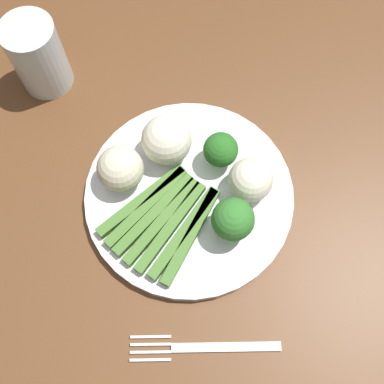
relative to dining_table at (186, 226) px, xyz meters
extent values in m
cube|color=#B7A88E|center=(0.00, 0.00, -0.66)|extent=(6.00, 6.00, 0.02)
cube|color=brown|center=(0.00, 0.00, 0.07)|extent=(1.49, 1.01, 0.04)
cylinder|color=white|center=(0.01, -0.01, 0.10)|extent=(0.25, 0.25, 0.01)
cube|color=#47752D|center=(0.00, 0.05, 0.11)|extent=(0.09, 0.11, 0.01)
cube|color=#47752D|center=(-0.01, 0.04, 0.11)|extent=(0.10, 0.10, 0.01)
cube|color=#47752D|center=(-0.02, 0.03, 0.11)|extent=(0.10, 0.10, 0.01)
cube|color=#47752D|center=(-0.03, 0.02, 0.11)|extent=(0.10, 0.09, 0.01)
cube|color=#47752D|center=(-0.03, 0.01, 0.11)|extent=(0.11, 0.09, 0.01)
cube|color=#47752D|center=(-0.04, 0.00, 0.11)|extent=(0.11, 0.09, 0.01)
cube|color=#47752D|center=(-0.05, -0.01, 0.11)|extent=(0.11, 0.08, 0.01)
cylinder|color=#568E33|center=(0.05, -0.05, 0.11)|extent=(0.01, 0.01, 0.01)
sphere|color=#286B23|center=(0.05, -0.05, 0.13)|extent=(0.04, 0.04, 0.04)
cylinder|color=#609E3D|center=(-0.04, -0.05, 0.11)|extent=(0.02, 0.02, 0.02)
sphere|color=#337A2D|center=(-0.04, -0.05, 0.14)|extent=(0.05, 0.05, 0.05)
sphere|color=white|center=(0.01, -0.08, 0.13)|extent=(0.05, 0.05, 0.05)
sphere|color=white|center=(0.07, 0.01, 0.13)|extent=(0.06, 0.06, 0.06)
sphere|color=beige|center=(0.03, 0.07, 0.13)|extent=(0.06, 0.06, 0.06)
cube|color=silver|center=(-0.17, -0.04, 0.09)|extent=(0.02, 0.12, 0.00)
cube|color=silver|center=(-0.15, 0.04, 0.09)|extent=(0.01, 0.05, 0.00)
cube|color=silver|center=(-0.16, 0.04, 0.09)|extent=(0.01, 0.05, 0.00)
cube|color=silver|center=(-0.17, 0.04, 0.09)|extent=(0.01, 0.05, 0.00)
cube|color=silver|center=(-0.18, 0.04, 0.09)|extent=(0.01, 0.05, 0.00)
cylinder|color=silver|center=(0.19, 0.17, 0.14)|extent=(0.07, 0.07, 0.10)
camera|label=1|loc=(-0.20, 0.00, 0.64)|focal=44.96mm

